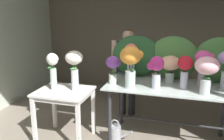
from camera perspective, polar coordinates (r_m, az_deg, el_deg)
ground_plane at (r=4.23m, az=9.58°, el=-12.53°), size 8.21×8.21×0.00m
wall_back at (r=5.65m, az=12.62°, el=9.91°), size 5.87×0.12×2.97m
display_table_glass at (r=3.54m, az=13.26°, el=-5.58°), size 1.75×0.89×0.86m
side_table_white at (r=3.57m, az=-11.13°, el=-6.19°), size 0.75×0.64×0.76m
florist at (r=4.24m, az=3.67°, el=1.45°), size 0.58×0.24×1.54m
foliage_backdrop at (r=3.73m, az=13.57°, el=2.79°), size 1.85×0.26×0.65m
vase_violet_dahlias at (r=3.40m, az=0.29°, el=0.62°), size 0.21×0.19×0.40m
vase_crimson_anemones at (r=3.33m, az=16.63°, el=0.37°), size 0.19×0.19×0.45m
vase_peach_roses at (r=3.58m, az=13.33°, el=1.11°), size 0.33×0.29×0.38m
vase_magenta_snapdragons at (r=3.25m, az=10.24°, el=0.08°), size 0.22×0.19×0.44m
vase_fuchsia_stock at (r=3.52m, az=20.47°, el=1.65°), size 0.26×0.23×0.49m
vase_coral_freesia at (r=3.58m, az=4.51°, el=2.91°), size 0.23×0.21×0.54m
vase_blush_tulips at (r=3.18m, az=21.27°, el=0.06°), size 0.29×0.29×0.48m
vase_sunset_lilies at (r=3.20m, az=4.45°, el=1.99°), size 0.31×0.28×0.56m
vase_white_roses_tall at (r=3.52m, az=-13.63°, el=0.39°), size 0.19×0.17×0.53m
vase_cream_lisianthus_tall at (r=3.42m, az=-8.74°, el=1.39°), size 0.25×0.25×0.57m
watering_can at (r=3.66m, az=0.75°, el=-14.57°), size 0.35×0.18×0.34m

